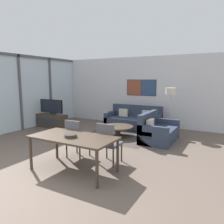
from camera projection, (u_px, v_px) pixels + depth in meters
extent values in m
plane|color=brown|center=(13.00, 186.00, 3.92)|extent=(24.00, 24.00, 0.00)
cube|color=silver|center=(141.00, 91.00, 9.01)|extent=(8.18, 0.06, 2.80)
cube|color=#2D2D33|center=(141.00, 88.00, 8.94)|extent=(1.28, 0.01, 0.66)
cube|color=brown|center=(134.00, 88.00, 9.09)|extent=(0.60, 0.02, 0.62)
cube|color=navy|center=(148.00, 88.00, 8.79)|extent=(0.60, 0.02, 0.62)
cube|color=silver|center=(20.00, 93.00, 8.09)|extent=(0.02, 6.13, 2.80)
cube|color=#515156|center=(18.00, 55.00, 7.87)|extent=(0.07, 6.13, 0.10)
cube|color=#515156|center=(20.00, 93.00, 8.07)|extent=(0.07, 0.08, 2.80)
cube|color=#515156|center=(51.00, 91.00, 9.40)|extent=(0.07, 0.08, 2.80)
cube|color=#473D38|center=(118.00, 136.00, 7.36)|extent=(2.22, 1.90, 0.01)
cube|color=#423326|center=(52.00, 121.00, 8.71)|extent=(1.26, 0.48, 0.51)
cube|color=#2D2D33|center=(47.00, 122.00, 8.50)|extent=(1.16, 0.01, 0.28)
cube|color=#2D2D33|center=(52.00, 114.00, 8.67)|extent=(0.36, 0.20, 0.05)
cube|color=#2D2D33|center=(51.00, 112.00, 8.66)|extent=(0.06, 0.03, 0.08)
cube|color=black|center=(51.00, 106.00, 8.62)|extent=(1.14, 0.04, 0.52)
cube|color=black|center=(51.00, 106.00, 8.61)|extent=(1.06, 0.01, 0.47)
cube|color=#2D384C|center=(133.00, 123.00, 8.40)|extent=(2.08, 0.91, 0.42)
cube|color=#2D384C|center=(137.00, 116.00, 8.69)|extent=(2.08, 0.16, 0.88)
cube|color=#2D384C|center=(111.00, 119.00, 8.85)|extent=(0.14, 0.91, 0.60)
cube|color=#2D384C|center=(157.00, 124.00, 7.92)|extent=(0.14, 0.91, 0.60)
cube|color=beige|center=(123.00, 113.00, 8.75)|extent=(0.36, 0.12, 0.30)
cube|color=beige|center=(147.00, 114.00, 8.28)|extent=(0.36, 0.12, 0.30)
cube|color=#2D384C|center=(159.00, 135.00, 6.72)|extent=(0.91, 1.42, 0.42)
cube|color=#2D384C|center=(148.00, 126.00, 6.86)|extent=(0.16, 1.42, 0.88)
cube|color=#2D384C|center=(153.00, 136.00, 6.15)|extent=(0.91, 0.14, 0.60)
cube|color=#2D384C|center=(165.00, 128.00, 7.26)|extent=(0.91, 0.14, 0.60)
cube|color=beige|center=(150.00, 124.00, 6.48)|extent=(0.12, 0.36, 0.30)
cylinder|color=#423326|center=(118.00, 136.00, 7.35)|extent=(0.47, 0.47, 0.03)
cylinder|color=#423326|center=(118.00, 132.00, 7.33)|extent=(0.19, 0.19, 0.30)
cylinder|color=#423326|center=(118.00, 127.00, 7.31)|extent=(1.05, 1.05, 0.04)
cube|color=#423326|center=(73.00, 137.00, 4.48)|extent=(1.78, 0.90, 0.04)
cylinder|color=#423326|center=(31.00, 154.00, 4.60)|extent=(0.06, 0.06, 0.70)
cylinder|color=#423326|center=(97.00, 169.00, 3.80)|extent=(0.06, 0.06, 0.70)
cylinder|color=#423326|center=(57.00, 144.00, 5.27)|extent=(0.06, 0.06, 0.70)
cylinder|color=#423326|center=(118.00, 156.00, 4.47)|extent=(0.06, 0.06, 0.70)
cube|color=#4C4C51|center=(78.00, 139.00, 5.34)|extent=(0.46, 0.46, 0.06)
cube|color=#4C4C51|center=(72.00, 130.00, 5.13)|extent=(0.42, 0.05, 0.47)
cylinder|color=#423326|center=(67.00, 150.00, 5.30)|extent=(0.04, 0.04, 0.41)
cylinder|color=#423326|center=(80.00, 152.00, 5.11)|extent=(0.04, 0.04, 0.41)
cylinder|color=#423326|center=(77.00, 145.00, 5.65)|extent=(0.04, 0.04, 0.41)
cylinder|color=#423326|center=(90.00, 148.00, 5.46)|extent=(0.04, 0.04, 0.41)
cube|color=#4C4C51|center=(110.00, 144.00, 4.96)|extent=(0.46, 0.46, 0.06)
cube|color=#4C4C51|center=(105.00, 135.00, 4.75)|extent=(0.42, 0.05, 0.47)
cylinder|color=#423326|center=(98.00, 155.00, 4.92)|extent=(0.04, 0.04, 0.41)
cylinder|color=#423326|center=(113.00, 158.00, 4.73)|extent=(0.04, 0.04, 0.41)
cylinder|color=#423326|center=(107.00, 150.00, 5.27)|extent=(0.04, 0.04, 0.41)
cylinder|color=#423326|center=(122.00, 153.00, 5.08)|extent=(0.04, 0.04, 0.41)
cylinder|color=#332D28|center=(71.00, 136.00, 4.40)|extent=(0.25, 0.25, 0.06)
torus|color=#332D28|center=(71.00, 135.00, 4.40)|extent=(0.26, 0.26, 0.02)
cylinder|color=#2D2D33|center=(169.00, 133.00, 7.71)|extent=(0.28, 0.28, 0.02)
cylinder|color=#B7B7BC|center=(170.00, 114.00, 7.60)|extent=(0.03, 0.03, 1.36)
cylinder|color=beige|center=(171.00, 91.00, 7.48)|extent=(0.36, 0.36, 0.22)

